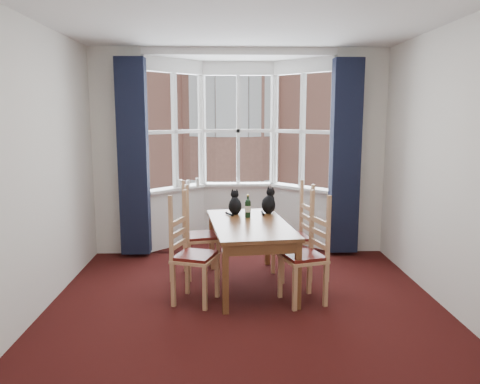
{
  "coord_description": "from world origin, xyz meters",
  "views": [
    {
      "loc": [
        -0.19,
        -4.18,
        1.91
      ],
      "look_at": [
        -0.03,
        1.05,
        1.05
      ],
      "focal_mm": 35.0,
      "sensor_mm": 36.0,
      "label": 1
    }
  ],
  "objects_px": {
    "chair_left_far": "(193,238)",
    "chair_right_far": "(299,238)",
    "cat_left": "(235,205)",
    "candle_short": "(188,184)",
    "candle_tall": "(180,183)",
    "chair_left_near": "(187,257)",
    "candle_extra": "(198,182)",
    "cat_right": "(269,203)",
    "chair_right_near": "(311,257)",
    "wine_bottle": "(248,207)",
    "dining_table": "(250,230)"
  },
  "relations": [
    {
      "from": "chair_left_far",
      "to": "wine_bottle",
      "type": "relative_size",
      "value": 3.42
    },
    {
      "from": "dining_table",
      "to": "cat_left",
      "type": "distance_m",
      "value": 0.52
    },
    {
      "from": "dining_table",
      "to": "chair_right_near",
      "type": "distance_m",
      "value": 0.79
    },
    {
      "from": "chair_right_far",
      "to": "dining_table",
      "type": "bearing_deg",
      "value": -155.32
    },
    {
      "from": "candle_extra",
      "to": "chair_left_near",
      "type": "bearing_deg",
      "value": -89.65
    },
    {
      "from": "dining_table",
      "to": "candle_tall",
      "type": "xyz_separation_m",
      "value": [
        -0.93,
        1.71,
        0.27
      ]
    },
    {
      "from": "chair_left_far",
      "to": "chair_right_far",
      "type": "bearing_deg",
      "value": -2.76
    },
    {
      "from": "chair_left_far",
      "to": "chair_right_near",
      "type": "bearing_deg",
      "value": -32.39
    },
    {
      "from": "dining_table",
      "to": "chair_left_near",
      "type": "relative_size",
      "value": 1.76
    },
    {
      "from": "candle_short",
      "to": "candle_extra",
      "type": "bearing_deg",
      "value": 8.12
    },
    {
      "from": "dining_table",
      "to": "wine_bottle",
      "type": "distance_m",
      "value": 0.34
    },
    {
      "from": "chair_left_far",
      "to": "wine_bottle",
      "type": "distance_m",
      "value": 0.75
    },
    {
      "from": "cat_left",
      "to": "candle_short",
      "type": "relative_size",
      "value": 3.06
    },
    {
      "from": "dining_table",
      "to": "chair_right_near",
      "type": "xyz_separation_m",
      "value": [
        0.61,
        -0.46,
        -0.18
      ]
    },
    {
      "from": "chair_right_far",
      "to": "wine_bottle",
      "type": "relative_size",
      "value": 3.42
    },
    {
      "from": "chair_left_far",
      "to": "wine_bottle",
      "type": "xyz_separation_m",
      "value": [
        0.64,
        -0.06,
        0.38
      ]
    },
    {
      "from": "chair_left_near",
      "to": "candle_short",
      "type": "relative_size",
      "value": 9.14
    },
    {
      "from": "cat_left",
      "to": "cat_right",
      "type": "bearing_deg",
      "value": 6.46
    },
    {
      "from": "chair_left_near",
      "to": "candle_short",
      "type": "distance_m",
      "value": 2.22
    },
    {
      "from": "chair_left_far",
      "to": "chair_right_near",
      "type": "xyz_separation_m",
      "value": [
        1.26,
        -0.8,
        0.0
      ]
    },
    {
      "from": "cat_left",
      "to": "cat_right",
      "type": "relative_size",
      "value": 0.94
    },
    {
      "from": "cat_left",
      "to": "wine_bottle",
      "type": "relative_size",
      "value": 1.14
    },
    {
      "from": "cat_right",
      "to": "candle_tall",
      "type": "xyz_separation_m",
      "value": [
        -1.19,
        1.2,
        0.07
      ]
    },
    {
      "from": "candle_tall",
      "to": "candle_short",
      "type": "xyz_separation_m",
      "value": [
        0.11,
        0.03,
        -0.01
      ]
    },
    {
      "from": "chair_right_near",
      "to": "cat_left",
      "type": "bearing_deg",
      "value": 129.51
    },
    {
      "from": "wine_bottle",
      "to": "chair_right_far",
      "type": "bearing_deg",
      "value": -0.15
    },
    {
      "from": "chair_right_far",
      "to": "cat_right",
      "type": "distance_m",
      "value": 0.56
    },
    {
      "from": "candle_tall",
      "to": "candle_extra",
      "type": "relative_size",
      "value": 0.86
    },
    {
      "from": "cat_right",
      "to": "candle_tall",
      "type": "bearing_deg",
      "value": 134.55
    },
    {
      "from": "candle_short",
      "to": "cat_left",
      "type": "bearing_deg",
      "value": -62.52
    },
    {
      "from": "chair_right_near",
      "to": "cat_right",
      "type": "distance_m",
      "value": 1.1
    },
    {
      "from": "chair_left_far",
      "to": "cat_right",
      "type": "bearing_deg",
      "value": 10.65
    },
    {
      "from": "chair_left_far",
      "to": "cat_left",
      "type": "height_order",
      "value": "cat_left"
    },
    {
      "from": "cat_right",
      "to": "wine_bottle",
      "type": "distance_m",
      "value": 0.35
    },
    {
      "from": "chair_left_near",
      "to": "cat_left",
      "type": "height_order",
      "value": "cat_left"
    },
    {
      "from": "chair_left_far",
      "to": "candle_extra",
      "type": "bearing_deg",
      "value": 91.11
    },
    {
      "from": "dining_table",
      "to": "candle_short",
      "type": "bearing_deg",
      "value": 115.16
    },
    {
      "from": "chair_left_far",
      "to": "candle_tall",
      "type": "distance_m",
      "value": 1.47
    },
    {
      "from": "chair_right_far",
      "to": "cat_left",
      "type": "xyz_separation_m",
      "value": [
        -0.75,
        0.18,
        0.38
      ]
    },
    {
      "from": "chair_left_near",
      "to": "chair_right_far",
      "type": "distance_m",
      "value": 1.45
    },
    {
      "from": "chair_left_near",
      "to": "chair_right_near",
      "type": "xyz_separation_m",
      "value": [
        1.27,
        -0.04,
        0.0
      ]
    },
    {
      "from": "chair_right_near",
      "to": "wine_bottle",
      "type": "height_order",
      "value": "wine_bottle"
    },
    {
      "from": "chair_left_near",
      "to": "candle_extra",
      "type": "height_order",
      "value": "candle_extra"
    },
    {
      "from": "chair_right_near",
      "to": "candle_short",
      "type": "relative_size",
      "value": 9.14
    },
    {
      "from": "cat_right",
      "to": "candle_short",
      "type": "xyz_separation_m",
      "value": [
        -1.08,
        1.23,
        0.07
      ]
    },
    {
      "from": "chair_left_near",
      "to": "cat_right",
      "type": "relative_size",
      "value": 2.8
    },
    {
      "from": "dining_table",
      "to": "cat_right",
      "type": "height_order",
      "value": "cat_right"
    },
    {
      "from": "chair_right_near",
      "to": "chair_right_far",
      "type": "relative_size",
      "value": 1.0
    },
    {
      "from": "dining_table",
      "to": "chair_left_near",
      "type": "distance_m",
      "value": 0.81
    },
    {
      "from": "candle_extra",
      "to": "cat_left",
      "type": "bearing_deg",
      "value": -67.99
    }
  ]
}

